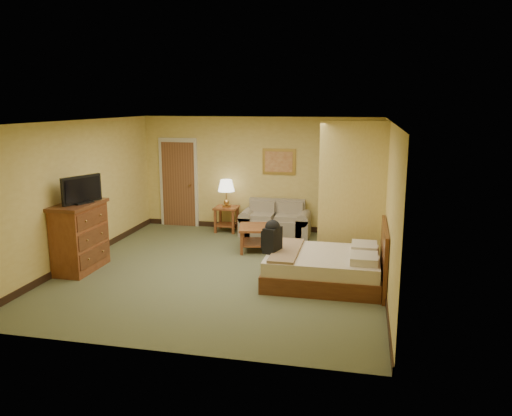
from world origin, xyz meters
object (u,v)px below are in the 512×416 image
(coffee_table, at_px, (259,233))
(loveseat, at_px, (275,224))
(bed, at_px, (327,267))
(dresser, at_px, (80,237))

(coffee_table, bearing_deg, loveseat, 84.78)
(bed, bearing_deg, coffee_table, 132.99)
(loveseat, bearing_deg, dresser, -133.65)
(loveseat, height_order, coffee_table, loveseat)
(loveseat, height_order, dresser, dresser)
(dresser, xyz_separation_m, bed, (4.30, 0.24, -0.33))
(coffee_table, bearing_deg, dresser, -147.00)
(coffee_table, relative_size, dresser, 0.75)
(loveseat, distance_m, dresser, 4.26)
(coffee_table, xyz_separation_m, bed, (1.48, -1.59, -0.08))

